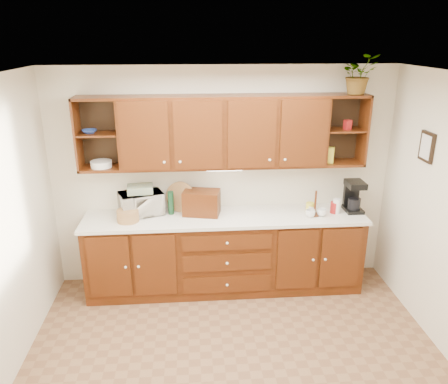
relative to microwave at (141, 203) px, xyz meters
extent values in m
plane|color=brown|center=(0.96, -1.57, -1.07)|extent=(4.00, 4.00, 0.00)
plane|color=white|center=(0.96, -1.57, 1.53)|extent=(4.00, 4.00, 0.00)
plane|color=beige|center=(0.96, 0.18, 0.23)|extent=(4.00, 0.00, 4.00)
cube|color=#351806|center=(0.96, -0.12, -0.62)|extent=(3.20, 0.60, 0.90)
cube|color=silver|center=(0.96, -0.13, -0.15)|extent=(3.24, 0.64, 0.04)
cube|color=#351806|center=(0.96, 0.01, 0.82)|extent=(2.30, 0.33, 0.80)
cube|color=black|center=(-0.42, 0.16, 0.82)|extent=(0.45, 0.02, 0.80)
cube|color=black|center=(2.33, 0.16, 0.82)|extent=(0.45, 0.02, 0.80)
cube|color=#351806|center=(-0.42, 0.01, 0.82)|extent=(0.43, 0.30, 0.02)
cube|color=#351806|center=(2.33, 0.01, 0.82)|extent=(0.43, 0.30, 0.02)
cube|color=#351806|center=(2.33, 0.01, 1.20)|extent=(0.45, 0.33, 0.03)
cube|color=white|center=(0.96, -0.04, 0.40)|extent=(0.40, 0.05, 0.02)
cube|color=black|center=(2.94, -0.67, 0.78)|extent=(0.03, 0.24, 0.30)
cylinder|color=#AA7D47|center=(-0.13, -0.20, -0.07)|extent=(0.29, 0.29, 0.13)
imported|color=beige|center=(0.00, 0.00, 0.00)|extent=(0.56, 0.47, 0.26)
cube|color=tan|center=(0.00, 0.00, 0.17)|extent=(0.30, 0.24, 0.09)
cylinder|color=#11331B|center=(0.34, -0.03, 0.01)|extent=(0.08, 0.08, 0.28)
cylinder|color=#AA7D47|center=(0.45, 0.06, -0.12)|extent=(0.37, 0.22, 0.36)
cube|color=#351806|center=(0.70, -0.06, 0.01)|extent=(0.46, 0.34, 0.29)
cylinder|color=#351806|center=(1.99, -0.19, 0.02)|extent=(0.02, 0.02, 0.30)
cylinder|color=#351806|center=(1.99, -0.19, -0.12)|extent=(0.12, 0.12, 0.02)
imported|color=white|center=(2.07, -0.23, -0.09)|extent=(0.14, 0.14, 0.09)
imported|color=white|center=(1.98, -0.12, -0.09)|extent=(0.14, 0.14, 0.09)
imported|color=white|center=(1.93, -0.24, -0.09)|extent=(0.14, 0.14, 0.09)
cylinder|color=maroon|center=(2.25, -0.14, -0.07)|extent=(0.13, 0.13, 0.13)
cylinder|color=white|center=(2.26, -0.15, -0.04)|extent=(0.11, 0.11, 0.18)
cylinder|color=yellow|center=(1.97, -0.08, -0.08)|extent=(0.12, 0.12, 0.11)
cube|color=black|center=(2.48, -0.11, -0.11)|extent=(0.20, 0.26, 0.04)
cube|color=black|center=(2.48, -0.01, 0.04)|extent=(0.18, 0.06, 0.31)
cube|color=black|center=(2.48, -0.11, 0.20)|extent=(0.20, 0.26, 0.07)
cylinder|color=black|center=(2.48, -0.13, -0.03)|extent=(0.15, 0.15, 0.14)
imported|color=navy|center=(-0.50, 0.01, 0.85)|extent=(0.19, 0.19, 0.04)
cylinder|color=white|center=(-0.41, 0.00, 0.48)|extent=(0.29, 0.29, 0.07)
cube|color=yellow|center=(2.17, -0.02, 0.54)|extent=(0.12, 0.11, 0.18)
cube|color=maroon|center=(2.35, -0.02, 0.88)|extent=(0.09, 0.08, 0.11)
imported|color=#999999|center=(2.41, -0.03, 1.43)|extent=(0.42, 0.38, 0.43)
camera|label=1|loc=(0.58, -4.75, 1.83)|focal=35.00mm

